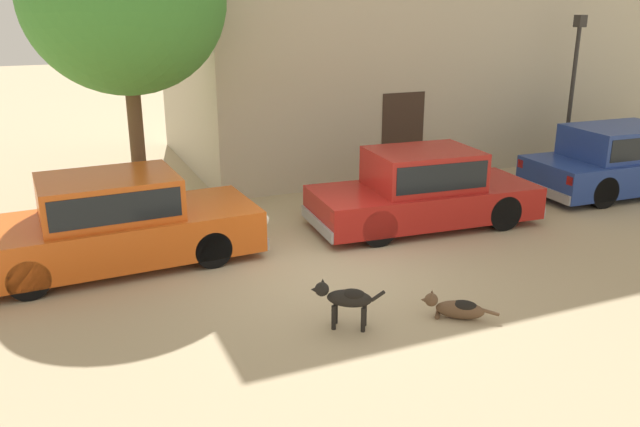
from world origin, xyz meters
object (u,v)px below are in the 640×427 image
Objects in this scene: parked_sedan_third at (623,159)px; stray_dog_tan at (346,298)px; parked_sedan_second at (423,189)px; street_lamp at (574,73)px; parked_sedan_nearest at (113,221)px; stray_dog_spotted at (456,308)px.

stray_dog_tan is (-8.41, -3.39, -0.33)m from parked_sedan_third.
parked_sedan_third reaches higher than parked_sedan_second.
parked_sedan_third is 9.08m from stray_dog_tan.
parked_sedan_third is 5.43× the size of stray_dog_tan.
street_lamp reaches higher than stray_dog_tan.
stray_dog_tan is 0.23× the size of street_lamp.
parked_sedan_second is at bearing -5.34° from parked_sedan_nearest.
parked_sedan_third reaches higher than stray_dog_spotted.
parked_sedan_third is (10.93, -0.04, 0.02)m from parked_sedan_nearest.
street_lamp reaches higher than parked_sedan_nearest.
parked_sedan_nearest is 10.93m from parked_sedan_third.
stray_dog_spotted is 1.03× the size of stray_dog_tan.
street_lamp is (8.63, 5.37, 2.01)m from stray_dog_tan.
stray_dog_tan is (-3.11, -3.17, -0.30)m from parked_sedan_second.
parked_sedan_nearest is 5.63m from parked_sedan_second.
parked_sedan_second is 5.23× the size of stray_dog_tan.
stray_dog_tan is at bearing 23.23° from stray_dog_spotted.
parked_sedan_nearest is 5.54m from stray_dog_spotted.
stray_dog_spotted is at bearing -149.65° from parked_sedan_third.
parked_sedan_third is 1.23× the size of street_lamp.
stray_dog_spotted is 0.23× the size of street_lamp.
stray_dog_tan is at bearing -56.46° from parked_sedan_nearest.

